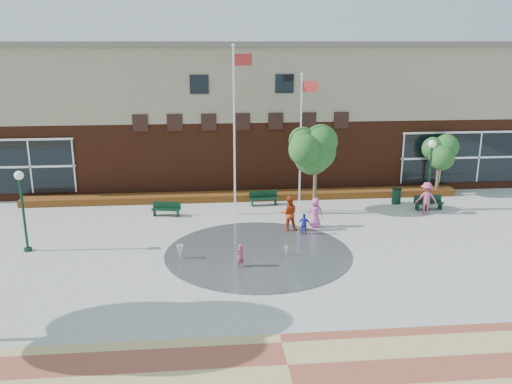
{
  "coord_description": "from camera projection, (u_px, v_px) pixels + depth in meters",
  "views": [
    {
      "loc": [
        -2.26,
        -19.62,
        9.28
      ],
      "look_at": [
        0.0,
        4.0,
        2.6
      ],
      "focal_mm": 38.0,
      "sensor_mm": 36.0,
      "label": 1
    }
  ],
  "objects": [
    {
      "name": "library_building",
      "position": [
        237.0,
        110.0,
        37.02
      ],
      "size": [
        44.4,
        10.4,
        9.2
      ],
      "color": "#542314",
      "rests_on": "ground"
    },
    {
      "name": "lamp_left",
      "position": [
        22.0,
        202.0,
        24.03
      ],
      "size": [
        0.4,
        0.4,
        3.76
      ],
      "color": "#10321F",
      "rests_on": "ground"
    },
    {
      "name": "child_splash",
      "position": [
        240.0,
        256.0,
        22.78
      ],
      "size": [
        0.45,
        0.44,
        1.04
      ],
      "primitive_type": "imported",
      "rotation": [
        0.0,
        0.0,
        3.87
      ],
      "color": "#CD3B6D",
      "rests_on": "ground"
    },
    {
      "name": "splash_pad",
      "position": [
        258.0,
        253.0,
        24.4
      ],
      "size": [
        8.4,
        8.4,
        0.01
      ],
      "primitive_type": "cylinder",
      "color": "#383A3D",
      "rests_on": "ground"
    },
    {
      "name": "ground",
      "position": [
        266.0,
        282.0,
        21.53
      ],
      "size": [
        120.0,
        120.0,
        0.0
      ],
      "primitive_type": "plane",
      "color": "#666056",
      "rests_on": "ground"
    },
    {
      "name": "water_jet_b",
      "position": [
        286.0,
        256.0,
        24.08
      ],
      "size": [
        0.18,
        0.18,
        0.41
      ],
      "primitive_type": "cone",
      "rotation": [
        3.14,
        0.0,
        0.0
      ],
      "color": "white",
      "rests_on": "ground"
    },
    {
      "name": "flagpole_left",
      "position": [
        235.0,
        123.0,
        28.53
      ],
      "size": [
        1.05,
        0.3,
        9.1
      ],
      "rotation": [
        0.0,
        0.0,
        0.21
      ],
      "color": "white",
      "rests_on": "ground"
    },
    {
      "name": "bench_mid",
      "position": [
        264.0,
        201.0,
        31.43
      ],
      "size": [
        1.71,
        0.64,
        0.84
      ],
      "rotation": [
        0.0,
        0.0,
        0.11
      ],
      "color": "#10321F",
      "rests_on": "ground"
    },
    {
      "name": "plaza_concrete",
      "position": [
        256.0,
        245.0,
        25.36
      ],
      "size": [
        46.0,
        18.0,
        0.01
      ],
      "primitive_type": "cube",
      "color": "#A8A8A0",
      "rests_on": "ground"
    },
    {
      "name": "flower_bed",
      "position": [
        244.0,
        199.0,
        32.64
      ],
      "size": [
        26.0,
        1.2,
        0.4
      ],
      "primitive_type": "cube",
      "color": "#9F0E0A",
      "rests_on": "ground"
    },
    {
      "name": "tree_mid",
      "position": [
        316.0,
        153.0,
        28.94
      ],
      "size": [
        2.82,
        2.82,
        4.75
      ],
      "color": "#473A28",
      "rests_on": "ground"
    },
    {
      "name": "lamp_right",
      "position": [
        430.0,
        167.0,
        29.88
      ],
      "size": [
        0.43,
        0.43,
        4.03
      ],
      "color": "#10321F",
      "rests_on": "ground"
    },
    {
      "name": "flagpole_right",
      "position": [
        302.0,
        136.0,
        29.17
      ],
      "size": [
        0.89,
        0.4,
        7.62
      ],
      "rotation": [
        0.0,
        0.0,
        -0.37
      ],
      "color": "white",
      "rests_on": "ground"
    },
    {
      "name": "adult_red",
      "position": [
        289.0,
        213.0,
        27.11
      ],
      "size": [
        0.93,
        0.76,
        1.8
      ],
      "primitive_type": "imported",
      "rotation": [
        0.0,
        0.0,
        3.05
      ],
      "color": "#BE3913",
      "rests_on": "ground"
    },
    {
      "name": "child_blue",
      "position": [
        304.0,
        224.0,
        26.58
      ],
      "size": [
        0.69,
        0.48,
        1.09
      ],
      "primitive_type": "imported",
      "rotation": [
        0.0,
        0.0,
        2.78
      ],
      "color": "#272FBB",
      "rests_on": "ground"
    },
    {
      "name": "trash_can",
      "position": [
        396.0,
        196.0,
        31.68
      ],
      "size": [
        0.57,
        0.57,
        0.93
      ],
      "color": "#10321F",
      "rests_on": "ground"
    },
    {
      "name": "adult_pink",
      "position": [
        315.0,
        213.0,
        27.58
      ],
      "size": [
        0.88,
        0.7,
        1.57
      ],
      "primitive_type": "imported",
      "rotation": [
        0.0,
        0.0,
        2.85
      ],
      "color": "#D558A8",
      "rests_on": "ground"
    },
    {
      "name": "water_jet_a",
      "position": [
        180.0,
        259.0,
        23.77
      ],
      "size": [
        0.32,
        0.32,
        0.62
      ],
      "primitive_type": "cone",
      "rotation": [
        3.14,
        0.0,
        0.0
      ],
      "color": "white",
      "rests_on": "ground"
    },
    {
      "name": "person_bench",
      "position": [
        426.0,
        198.0,
        29.69
      ],
      "size": [
        1.26,
        0.85,
        1.81
      ],
      "primitive_type": "imported",
      "rotation": [
        0.0,
        0.0,
        2.98
      ],
      "color": "#C14571",
      "rests_on": "ground"
    },
    {
      "name": "bench_left",
      "position": [
        166.0,
        212.0,
        29.48
      ],
      "size": [
        1.61,
        0.73,
        0.78
      ],
      "rotation": [
        0.0,
        0.0,
        -0.2
      ],
      "color": "#10321F",
      "rests_on": "ground"
    },
    {
      "name": "bench_right",
      "position": [
        429.0,
        205.0,
        30.58
      ],
      "size": [
        1.66,
        0.53,
        0.83
      ],
      "rotation": [
        0.0,
        0.0,
        0.04
      ],
      "color": "#10321F",
      "rests_on": "ground"
    },
    {
      "name": "tree_small_right",
      "position": [
        440.0,
        151.0,
        32.72
      ],
      "size": [
        2.26,
        2.26,
        3.86
      ],
      "color": "#473A28",
      "rests_on": "ground"
    }
  ]
}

